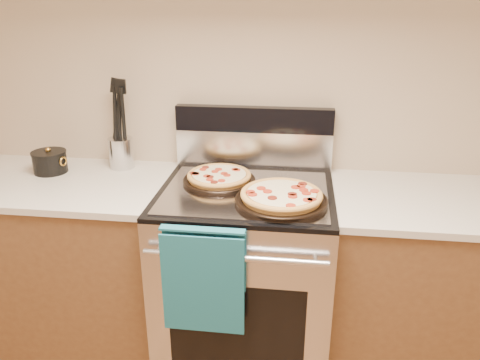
# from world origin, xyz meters

# --- Properties ---
(wall_back) EXTENTS (4.00, 0.00, 4.00)m
(wall_back) POSITION_xyz_m (0.00, 2.00, 1.35)
(wall_back) COLOR tan
(wall_back) RESTS_ON ground
(range_body) EXTENTS (0.76, 0.68, 0.90)m
(range_body) POSITION_xyz_m (0.00, 1.65, 0.45)
(range_body) COLOR #B7B7BC
(range_body) RESTS_ON ground
(oven_window) EXTENTS (0.56, 0.01, 0.40)m
(oven_window) POSITION_xyz_m (0.00, 1.31, 0.45)
(oven_window) COLOR black
(oven_window) RESTS_ON range_body
(cooktop) EXTENTS (0.76, 0.68, 0.02)m
(cooktop) POSITION_xyz_m (0.00, 1.65, 0.91)
(cooktop) COLOR black
(cooktop) RESTS_ON range_body
(backsplash_lower) EXTENTS (0.76, 0.06, 0.18)m
(backsplash_lower) POSITION_xyz_m (0.00, 1.96, 1.01)
(backsplash_lower) COLOR silver
(backsplash_lower) RESTS_ON cooktop
(backsplash_upper) EXTENTS (0.76, 0.06, 0.12)m
(backsplash_upper) POSITION_xyz_m (0.00, 1.96, 1.16)
(backsplash_upper) COLOR black
(backsplash_upper) RESTS_ON backsplash_lower
(oven_handle) EXTENTS (0.70, 0.03, 0.03)m
(oven_handle) POSITION_xyz_m (0.00, 1.27, 0.80)
(oven_handle) COLOR silver
(oven_handle) RESTS_ON range_body
(dish_towel) EXTENTS (0.32, 0.05, 0.42)m
(dish_towel) POSITION_xyz_m (-0.12, 1.27, 0.70)
(dish_towel) COLOR navy
(dish_towel) RESTS_ON oven_handle
(foil_sheet) EXTENTS (0.70, 0.55, 0.01)m
(foil_sheet) POSITION_xyz_m (0.00, 1.62, 0.92)
(foil_sheet) COLOR gray
(foil_sheet) RESTS_ON cooktop
(cabinet_left) EXTENTS (1.00, 0.62, 0.88)m
(cabinet_left) POSITION_xyz_m (-0.88, 1.68, 0.44)
(cabinet_left) COLOR brown
(cabinet_left) RESTS_ON ground
(countertop_left) EXTENTS (1.02, 0.64, 0.03)m
(countertop_left) POSITION_xyz_m (-0.88, 1.68, 0.90)
(countertop_left) COLOR beige
(countertop_left) RESTS_ON cabinet_left
(cabinet_right) EXTENTS (1.00, 0.62, 0.88)m
(cabinet_right) POSITION_xyz_m (0.88, 1.68, 0.44)
(cabinet_right) COLOR brown
(cabinet_right) RESTS_ON ground
(countertop_right) EXTENTS (1.02, 0.64, 0.03)m
(countertop_right) POSITION_xyz_m (0.88, 1.68, 0.90)
(countertop_right) COLOR beige
(countertop_right) RESTS_ON cabinet_right
(pepperoni_pizza_back) EXTENTS (0.36, 0.36, 0.04)m
(pepperoni_pizza_back) POSITION_xyz_m (-0.13, 1.71, 0.95)
(pepperoni_pizza_back) COLOR #B77838
(pepperoni_pizza_back) RESTS_ON foil_sheet
(pepperoni_pizza_front) EXTENTS (0.49, 0.49, 0.05)m
(pepperoni_pizza_front) POSITION_xyz_m (0.16, 1.52, 0.95)
(pepperoni_pizza_front) COLOR #B77838
(pepperoni_pizza_front) RESTS_ON foil_sheet
(utensil_crock) EXTENTS (0.15, 0.15, 0.15)m
(utensil_crock) POSITION_xyz_m (-0.65, 1.89, 0.99)
(utensil_crock) COLOR silver
(utensil_crock) RESTS_ON countertop_left
(saucepan) EXTENTS (0.19, 0.19, 0.10)m
(saucepan) POSITION_xyz_m (-0.97, 1.78, 0.96)
(saucepan) COLOR black
(saucepan) RESTS_ON countertop_left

